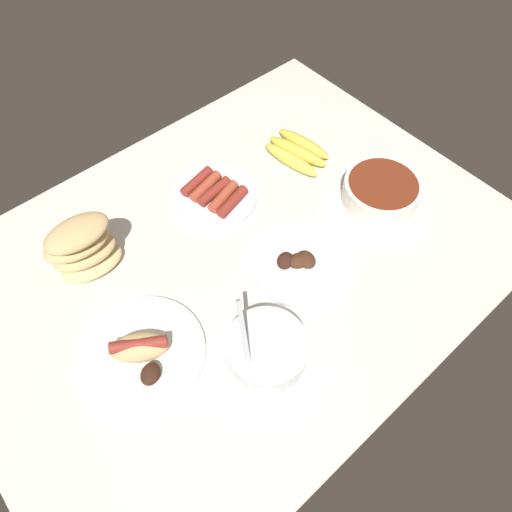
% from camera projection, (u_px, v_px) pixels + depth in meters
% --- Properties ---
extents(ground_plane, '(1.20, 0.90, 0.03)m').
position_uv_depth(ground_plane, '(238.00, 258.00, 1.05)').
color(ground_plane, silver).
extents(bread_stack, '(0.15, 0.10, 0.14)m').
position_uv_depth(bread_stack, '(83.00, 248.00, 0.96)').
color(bread_stack, '#E5C689').
rests_on(bread_stack, ground_plane).
extents(plate_sausages, '(0.20, 0.20, 0.03)m').
position_uv_depth(plate_sausages, '(215.00, 194.00, 1.12)').
color(plate_sausages, white).
rests_on(plate_sausages, ground_plane).
extents(bowl_chili, '(0.18, 0.18, 0.06)m').
position_uv_depth(bowl_chili, '(381.00, 190.00, 1.10)').
color(bowl_chili, white).
rests_on(bowl_chili, ground_plane).
extents(plate_hotdog_assembled, '(0.24, 0.24, 0.06)m').
position_uv_depth(plate_hotdog_assembled, '(142.00, 352.00, 0.89)').
color(plate_hotdog_assembled, white).
rests_on(plate_hotdog_assembled, ground_plane).
extents(plate_grilled_meat, '(0.22, 0.22, 0.04)m').
position_uv_depth(plate_grilled_meat, '(298.00, 262.00, 1.01)').
color(plate_grilled_meat, white).
rests_on(plate_grilled_meat, ground_plane).
extents(banana_bunch, '(0.12, 0.19, 0.03)m').
position_uv_depth(banana_bunch, '(297.00, 152.00, 1.19)').
color(banana_bunch, gold).
rests_on(banana_bunch, ground_plane).
extents(bowl_coleslaw, '(0.16, 0.16, 0.15)m').
position_uv_depth(bowl_coleslaw, '(267.00, 349.00, 0.88)').
color(bowl_coleslaw, silver).
rests_on(bowl_coleslaw, ground_plane).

